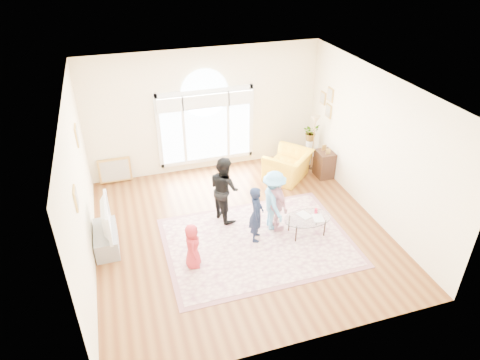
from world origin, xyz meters
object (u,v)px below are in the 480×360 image
object	(u,v)px
armchair	(288,166)
area_rug	(258,242)
television	(102,218)
coffee_table	(307,219)
tv_console	(106,239)

from	to	relation	value
armchair	area_rug	bearing A→B (deg)	12.46
television	coffee_table	xyz separation A→B (m)	(4.05, -0.80, -0.34)
area_rug	television	world-z (taller)	television
television	coffee_table	distance (m)	4.15
armchair	television	bearing A→B (deg)	-24.10
tv_console	coffee_table	distance (m)	4.14
area_rug	television	bearing A→B (deg)	165.66
area_rug	tv_console	world-z (taller)	tv_console
tv_console	television	xyz separation A→B (m)	(0.01, 0.00, 0.53)
area_rug	coffee_table	world-z (taller)	coffee_table
tv_console	armchair	bearing A→B (deg)	17.99
area_rug	armchair	size ratio (longest dim) A/B	3.20
area_rug	tv_console	bearing A→B (deg)	165.70
coffee_table	area_rug	bearing A→B (deg)	178.26
tv_console	coffee_table	bearing A→B (deg)	-11.14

